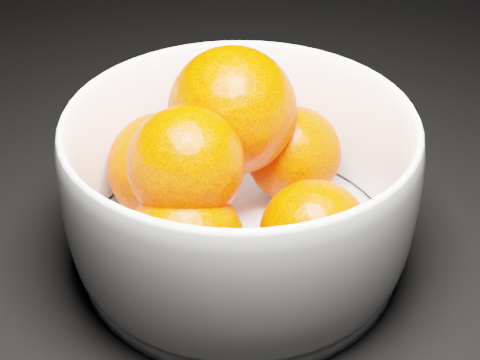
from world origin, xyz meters
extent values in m
cylinder|color=white|center=(-0.04, 0.25, 0.01)|extent=(0.24, 0.24, 0.01)
sphere|color=#FF3400|center=(0.02, 0.29, 0.05)|extent=(0.08, 0.08, 0.08)
sphere|color=#FF3400|center=(-0.08, 0.30, 0.05)|extent=(0.09, 0.09, 0.09)
sphere|color=#FF3400|center=(-0.08, 0.21, 0.05)|extent=(0.08, 0.08, 0.08)
sphere|color=#FF3400|center=(0.00, 0.20, 0.05)|extent=(0.08, 0.08, 0.08)
sphere|color=#FF3400|center=(-0.03, 0.30, 0.10)|extent=(0.10, 0.10, 0.10)
sphere|color=#FF3400|center=(-0.08, 0.23, 0.10)|extent=(0.08, 0.08, 0.08)
camera|label=1|loc=(-0.13, -0.13, 0.35)|focal=50.00mm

